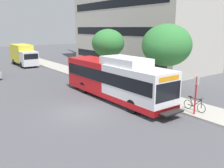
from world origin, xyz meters
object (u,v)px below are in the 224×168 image
(street_tree_mid_block, at_px, (108,43))
(street_tree_near_stop, at_px, (167,45))
(transit_bus, at_px, (115,79))
(bus_stop_sign_pole, at_px, (196,93))
(bicycle_parked, at_px, (194,105))
(box_truck_background, at_px, (23,54))

(street_tree_mid_block, bearing_deg, street_tree_near_stop, -91.37)
(transit_bus, xyz_separation_m, bus_stop_sign_pole, (1.87, -6.46, -0.05))
(street_tree_mid_block, bearing_deg, transit_bus, -121.66)
(transit_bus, distance_m, bicycle_parked, 6.62)
(street_tree_near_stop, bearing_deg, box_truck_background, 99.77)
(transit_bus, xyz_separation_m, street_tree_mid_block, (4.19, 6.79, 2.45))
(bicycle_parked, bearing_deg, transit_bus, 112.50)
(transit_bus, relative_size, bus_stop_sign_pole, 4.71)
(street_tree_near_stop, distance_m, street_tree_mid_block, 8.71)
(bus_stop_sign_pole, distance_m, bicycle_parked, 1.33)
(bus_stop_sign_pole, xyz_separation_m, street_tree_mid_block, (2.32, 13.25, 2.51))
(bus_stop_sign_pole, xyz_separation_m, street_tree_near_stop, (2.11, 4.54, 2.78))
(bus_stop_sign_pole, relative_size, box_truck_background, 0.37)
(bicycle_parked, distance_m, street_tree_near_stop, 5.83)
(street_tree_near_stop, bearing_deg, transit_bus, 154.25)
(bus_stop_sign_pole, relative_size, bicycle_parked, 1.48)
(bicycle_parked, xyz_separation_m, street_tree_near_stop, (1.48, 4.10, 3.87))
(street_tree_near_stop, xyz_separation_m, street_tree_mid_block, (0.21, 8.71, -0.27))
(transit_bus, bearing_deg, bus_stop_sign_pole, -73.88)
(bus_stop_sign_pole, relative_size, street_tree_mid_block, 0.47)
(bicycle_parked, xyz_separation_m, box_truck_background, (-2.86, 29.35, 1.18))
(street_tree_near_stop, bearing_deg, bus_stop_sign_pole, -114.91)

